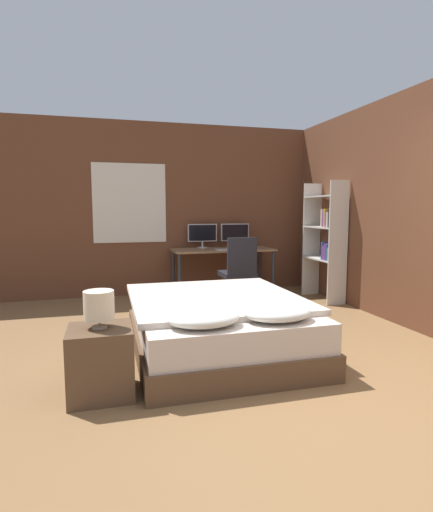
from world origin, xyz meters
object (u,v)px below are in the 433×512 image
Objects in this scene: desk at (223,254)px; computer_mouse at (243,248)px; bed at (218,325)px; nightstand at (101,362)px; monitor_left at (202,234)px; office_chair at (239,279)px; bedside_lamp at (99,305)px; monitor_right at (235,234)px; bookshelf at (327,235)px; keyboard at (227,250)px.

desk is 22.63× the size of computer_mouse.
bed reaches higher than nightstand.
monitor_left is 1.22m from office_chair.
bed is 1.97× the size of office_chair.
bed is 7.11× the size of bedside_lamp.
monitor_right is at bearing 57.64° from bedside_lamp.
office_chair is (-0.27, -0.60, -0.36)m from computer_mouse.
monitor_left is (1.54, 3.30, 0.71)m from nightstand.
bookshelf is at bearing -31.33° from monitor_left.
nightstand is at bearing 0.00° from bedside_lamp.
desk is at bearing 59.41° from bedside_lamp.
keyboard is (1.82, 2.85, 0.08)m from bedside_lamp.
bookshelf is (1.10, -1.00, 0.01)m from monitor_right.
monitor_left reaches higher than bedside_lamp.
office_chair is (0.75, 1.61, 0.13)m from bed.
bedside_lamp is 2.90m from office_chair.
nightstand is 0.42m from bedside_lamp.
bedside_lamp is 0.28× the size of office_chair.
keyboard is at bearing 57.49° from nightstand.
monitor_right is 0.27× the size of bookshelf.
bedside_lamp is at bearing -120.59° from desk.
monitor_left is at bearing 64.94° from bedside_lamp.
bedside_lamp reaches higher than desk.
bedside_lamp is at bearing -115.06° from monitor_left.
monitor_left is at bearing 104.25° from office_chair.
computer_mouse is 1.26m from bookshelf.
nightstand is 3.97m from monitor_right.
monitor_right is at bearing 137.64° from bookshelf.
bed is 2.38m from keyboard.
monitor_left is 0.55m from monitor_right.
monitor_left is at bearing 140.28° from computer_mouse.
bedside_lamp is 3.53m from computer_mouse.
desk is (1.82, 3.07, 0.40)m from nightstand.
bed is 4.09× the size of monitor_left.
keyboard is at bearing -121.45° from monitor_right.
bookshelf is (1.37, -0.78, 0.32)m from desk.
monitor_right reaches higher than bed.
bed is 1.31m from bedside_lamp.
bed is at bearing 31.25° from bedside_lamp.
keyboard reaches higher than nightstand.
bookshelf is (1.11, -0.56, 0.22)m from computer_mouse.
bookshelf is (2.13, 1.65, 0.71)m from bed.
keyboard is 1.50m from bookshelf.
bookshelf reaches higher than keyboard.
bookshelf is (3.19, 2.30, 0.30)m from bedside_lamp.
bookshelf reaches higher than computer_mouse.
bed is 27.60× the size of computer_mouse.
bookshelf reaches higher than nightstand.
nightstand is 3.71m from monitor_left.
bedside_lamp is at bearing -144.27° from bookshelf.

